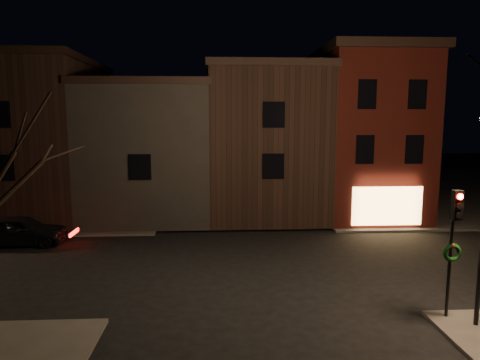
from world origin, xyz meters
name	(u,v)px	position (x,y,z in m)	size (l,w,h in m)	color
ground	(254,265)	(0.00, 0.00, 0.00)	(120.00, 120.00, 0.00)	black
sidewalk_far_right	(452,188)	(20.00, 20.00, 0.06)	(30.00, 30.00, 0.12)	#2D2B28
sidewalk_far_left	(6,191)	(-20.00, 20.00, 0.06)	(30.00, 30.00, 0.12)	#2D2B28
corner_building	(365,133)	(8.00, 9.47, 5.40)	(6.50, 8.50, 10.50)	#42100B
row_building_a	(263,141)	(1.50, 10.50, 4.83)	(7.30, 10.30, 9.40)	black
row_building_b	(153,149)	(-5.75, 10.50, 4.33)	(7.80, 10.30, 8.40)	black
row_building_c	(40,138)	(-13.00, 10.50, 5.08)	(7.30, 10.30, 9.90)	black
traffic_signal	(454,234)	(5.60, -5.51, 2.81)	(0.58, 0.38, 4.05)	black
parked_car_a	(20,230)	(-11.48, 3.64, 0.76)	(1.79, 4.45, 1.52)	black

